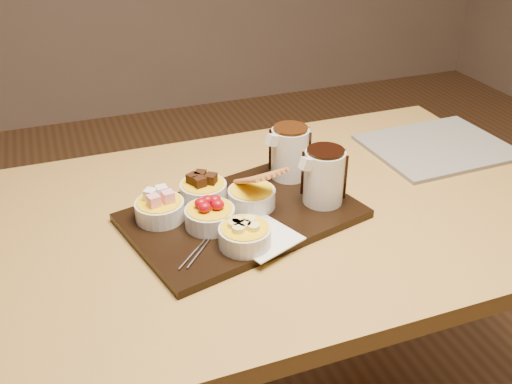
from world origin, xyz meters
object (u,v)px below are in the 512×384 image
object	(u,v)px
dining_table	(290,243)
pitcher_dark_chocolate	(324,177)
bowl_strawberries	(210,217)
newspaper	(437,147)
serving_board	(242,216)
pitcher_milk_chocolate	(290,153)

from	to	relation	value
dining_table	pitcher_dark_chocolate	bearing A→B (deg)	-29.29
bowl_strawberries	newspaper	xyz separation A→B (m)	(0.66, 0.17, -0.03)
dining_table	bowl_strawberries	bearing A→B (deg)	-168.64
dining_table	serving_board	size ratio (longest dim) A/B	2.61
bowl_strawberries	pitcher_dark_chocolate	xyz separation A→B (m)	(0.25, 0.01, 0.04)
newspaper	dining_table	bearing A→B (deg)	-166.64
pitcher_milk_chocolate	pitcher_dark_chocolate	bearing A→B (deg)	-94.40
dining_table	pitcher_dark_chocolate	world-z (taller)	pitcher_dark_chocolate
dining_table	serving_board	distance (m)	0.16
bowl_strawberries	dining_table	bearing A→B (deg)	11.36
serving_board	bowl_strawberries	distance (m)	0.08
bowl_strawberries	pitcher_milk_chocolate	distance (m)	0.27
serving_board	pitcher_dark_chocolate	bearing A→B (deg)	-19.98
bowl_strawberries	newspaper	size ratio (longest dim) A/B	0.29
serving_board	bowl_strawberries	xyz separation A→B (m)	(-0.08, -0.02, 0.03)
dining_table	bowl_strawberries	xyz separation A→B (m)	(-0.19, -0.04, 0.14)
serving_board	pitcher_milk_chocolate	xyz separation A→B (m)	(0.15, 0.11, 0.07)
dining_table	pitcher_milk_chocolate	bearing A→B (deg)	69.10
pitcher_milk_chocolate	serving_board	bearing A→B (deg)	-158.20
serving_board	pitcher_dark_chocolate	distance (m)	0.19
newspaper	serving_board	bearing A→B (deg)	-168.20
dining_table	newspaper	xyz separation A→B (m)	(0.47, 0.13, 0.10)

